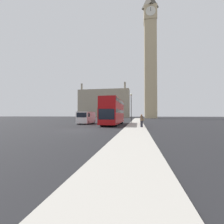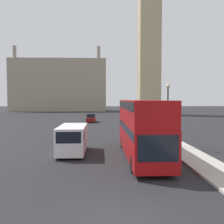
# 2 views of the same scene
# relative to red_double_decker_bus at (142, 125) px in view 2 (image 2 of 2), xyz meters

# --- Properties ---
(ground_plane) EXTENTS (300.00, 300.00, 0.00)m
(ground_plane) POSITION_rel_red_double_decker_bus_xyz_m (-2.39, -10.11, -2.43)
(ground_plane) COLOR black
(building_block_distant) EXTENTS (34.86, 10.32, 23.28)m
(building_block_distant) POSITION_rel_red_double_decker_bus_xyz_m (-19.03, 75.90, 7.13)
(building_block_distant) COLOR #9E937F
(building_block_distant) RESTS_ON ground_plane
(red_double_decker_bus) EXTENTS (2.57, 11.32, 4.34)m
(red_double_decker_bus) POSITION_rel_red_double_decker_bus_xyz_m (0.00, 0.00, 0.00)
(red_double_decker_bus) COLOR #A80F11
(red_double_decker_bus) RESTS_ON ground_plane
(white_van) EXTENTS (2.14, 5.07, 2.26)m
(white_van) POSITION_rel_red_double_decker_bus_xyz_m (-5.40, 1.44, -1.22)
(white_van) COLOR white
(white_van) RESTS_ON ground_plane
(street_lamp) EXTENTS (0.36, 0.36, 5.63)m
(street_lamp) POSITION_rel_red_double_decker_bus_xyz_m (2.94, 3.53, 1.43)
(street_lamp) COLOR black
(street_lamp) RESTS_ON sidewalk_strip
(parked_sedan) EXTENTS (1.73, 4.49, 1.59)m
(parked_sedan) POSITION_rel_red_double_decker_bus_xyz_m (-5.16, 29.72, -1.73)
(parked_sedan) COLOR maroon
(parked_sedan) RESTS_ON ground_plane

